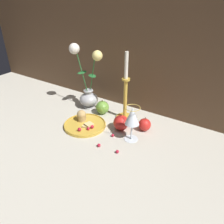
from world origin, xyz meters
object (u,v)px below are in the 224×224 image
(vase, at_px, (88,87))
(apple_beside_vase, at_px, (121,123))
(apple_near_glass, at_px, (145,125))
(plate_with_pastries, at_px, (84,123))
(wine_glass, at_px, (132,118))
(apple_at_table_edge, at_px, (102,107))
(candlestick, at_px, (125,99))

(vase, bearing_deg, apple_beside_vase, -20.08)
(apple_near_glass, bearing_deg, plate_with_pastries, -154.80)
(wine_glass, height_order, apple_beside_vase, wine_glass)
(apple_beside_vase, distance_m, apple_at_table_edge, 0.20)
(candlestick, xyz_separation_m, apple_beside_vase, (0.04, -0.11, -0.08))
(apple_near_glass, height_order, apple_at_table_edge, apple_at_table_edge)
(apple_beside_vase, relative_size, apple_near_glass, 1.20)
(wine_glass, relative_size, apple_beside_vase, 1.90)
(wine_glass, bearing_deg, vase, 157.48)
(vase, xyz_separation_m, wine_glass, (0.39, -0.16, -0.01))
(plate_with_pastries, xyz_separation_m, apple_beside_vase, (0.19, 0.08, 0.03))
(vase, height_order, apple_at_table_edge, vase)
(wine_glass, xyz_separation_m, apple_at_table_edge, (-0.27, 0.14, -0.09))
(plate_with_pastries, distance_m, wine_glass, 0.30)
(plate_with_pastries, relative_size, apple_near_glass, 2.92)
(apple_beside_vase, bearing_deg, apple_near_glass, 30.10)
(apple_beside_vase, relative_size, apple_at_table_edge, 1.03)
(wine_glass, bearing_deg, candlestick, 128.70)
(plate_with_pastries, bearing_deg, vase, 122.30)
(vase, distance_m, apple_near_glass, 0.42)
(wine_glass, distance_m, apple_at_table_edge, 0.31)
(plate_with_pastries, height_order, apple_beside_vase, apple_beside_vase)
(plate_with_pastries, height_order, wine_glass, wine_glass)
(candlestick, bearing_deg, wine_glass, -51.30)
(apple_at_table_edge, bearing_deg, apple_beside_vase, -25.59)
(plate_with_pastries, relative_size, wine_glass, 1.29)
(plate_with_pastries, distance_m, apple_at_table_edge, 0.16)
(apple_near_glass, bearing_deg, apple_at_table_edge, 174.99)
(wine_glass, xyz_separation_m, candlestick, (-0.13, 0.16, -0.00))
(apple_beside_vase, bearing_deg, vase, 159.92)
(vase, height_order, candlestick, candlestick)
(vase, distance_m, candlestick, 0.26)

